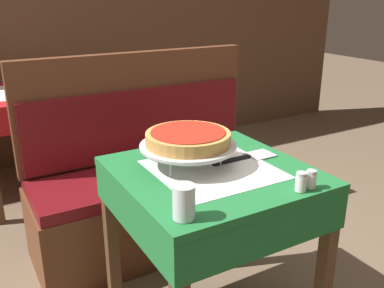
{
  "coord_description": "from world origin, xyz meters",
  "views": [
    {
      "loc": [
        -0.81,
        -1.25,
        1.37
      ],
      "look_at": [
        -0.06,
        0.05,
        0.83
      ],
      "focal_mm": 40.0,
      "sensor_mm": 36.0,
      "label": 1
    }
  ],
  "objects": [
    {
      "name": "pepper_shaker",
      "position": [
        0.2,
        -0.3,
        0.77
      ],
      "size": [
        0.04,
        0.04,
        0.06
      ],
      "color": "silver",
      "rests_on": "dining_table_front"
    },
    {
      "name": "salt_shaker",
      "position": [
        0.15,
        -0.3,
        0.77
      ],
      "size": [
        0.04,
        0.04,
        0.07
      ],
      "color": "silver",
      "rests_on": "dining_table_front"
    },
    {
      "name": "dining_table_rear",
      "position": [
        -0.32,
        1.74,
        0.64
      ],
      "size": [
        0.78,
        0.78,
        0.74
      ],
      "color": "red",
      "rests_on": "ground_plane"
    },
    {
      "name": "deep_dish_pizza",
      "position": [
        -0.06,
        0.08,
        0.85
      ],
      "size": [
        0.32,
        0.32,
        0.05
      ],
      "color": "#C68E47",
      "rests_on": "pizza_pan_stand"
    },
    {
      "name": "condiment_caddy",
      "position": [
        -0.44,
        1.63,
        0.79
      ],
      "size": [
        0.13,
        0.13,
        0.16
      ],
      "color": "black",
      "rests_on": "dining_table_rear"
    },
    {
      "name": "booth_bench",
      "position": [
        0.08,
        0.74,
        0.32
      ],
      "size": [
        1.33,
        0.49,
        1.06
      ],
      "color": "brown",
      "rests_on": "ground_plane"
    },
    {
      "name": "back_wall_panel",
      "position": [
        0.0,
        2.34,
        1.2
      ],
      "size": [
        6.0,
        0.04,
        2.4
      ],
      "primitive_type": "cube",
      "color": "brown",
      "rests_on": "ground_plane"
    },
    {
      "name": "napkin_holder",
      "position": [
        0.07,
        0.3,
        0.78
      ],
      "size": [
        0.1,
        0.05,
        0.09
      ],
      "color": "#B2B2B7",
      "rests_on": "dining_table_front"
    },
    {
      "name": "pizza_server",
      "position": [
        0.17,
        0.03,
        0.74
      ],
      "size": [
        0.28,
        0.09,
        0.01
      ],
      "color": "#BCBCC1",
      "rests_on": "dining_table_front"
    },
    {
      "name": "pizza_pan_stand",
      "position": [
        -0.06,
        0.08,
        0.81
      ],
      "size": [
        0.37,
        0.37,
        0.09
      ],
      "color": "#ADADB2",
      "rests_on": "dining_table_front"
    },
    {
      "name": "dining_table_front",
      "position": [
        0.0,
        0.0,
        0.62
      ],
      "size": [
        0.7,
        0.7,
        0.74
      ],
      "color": "#1E6B33",
      "rests_on": "ground_plane"
    },
    {
      "name": "water_glass_near",
      "position": [
        -0.27,
        -0.27,
        0.79
      ],
      "size": [
        0.07,
        0.07,
        0.11
      ],
      "color": "silver",
      "rests_on": "dining_table_front"
    }
  ]
}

